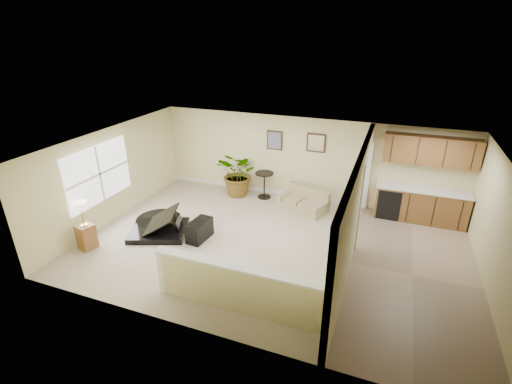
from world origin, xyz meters
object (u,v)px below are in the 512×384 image
at_px(small_plant, 343,210).
at_px(palm_plant, 239,174).
at_px(loveseat, 303,199).
at_px(accent_table, 264,182).
at_px(lamp_stand, 85,229).
at_px(piano, 159,212).
at_px(piano_bench, 199,230).

bearing_deg(small_plant, palm_plant, 173.86).
relative_size(loveseat, palm_plant, 1.03).
xyz_separation_m(accent_table, small_plant, (2.47, -0.46, -0.31)).
bearing_deg(palm_plant, lamp_stand, -118.32).
xyz_separation_m(piano, palm_plant, (1.04, 2.77, 0.15)).
bearing_deg(small_plant, accent_table, 169.46).
xyz_separation_m(piano, loveseat, (3.14, 2.56, -0.25)).
distance_m(loveseat, lamp_stand, 5.79).
relative_size(loveseat, lamp_stand, 1.36).
height_order(loveseat, palm_plant, palm_plant).
bearing_deg(palm_plant, piano, -110.61).
relative_size(piano_bench, accent_table, 0.90).
xyz_separation_m(small_plant, lamp_stand, (-5.46, -3.73, 0.30)).
bearing_deg(piano, palm_plant, 48.86).
height_order(accent_table, lamp_stand, lamp_stand).
height_order(piano, small_plant, piano).
bearing_deg(accent_table, small_plant, -10.54).
bearing_deg(lamp_stand, palm_plant, 61.68).
bearing_deg(piano_bench, lamp_stand, -150.68).
bearing_deg(piano_bench, small_plant, 37.72).
height_order(piano, piano_bench, piano).
relative_size(piano_bench, loveseat, 0.45).
bearing_deg(piano, accent_table, 37.08).
height_order(piano_bench, small_plant, small_plant).
xyz_separation_m(piano, piano_bench, (1.15, -0.02, -0.30)).
height_order(loveseat, lamp_stand, lamp_stand).
xyz_separation_m(accent_table, lamp_stand, (-2.98, -4.19, -0.02)).
bearing_deg(piano_bench, palm_plant, 92.29).
bearing_deg(piano, piano_bench, -21.28).
distance_m(accent_table, lamp_stand, 5.14).
bearing_deg(accent_table, lamp_stand, -125.45).
bearing_deg(lamp_stand, piano_bench, 29.32).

